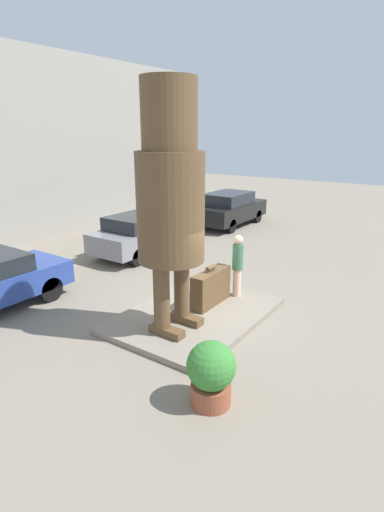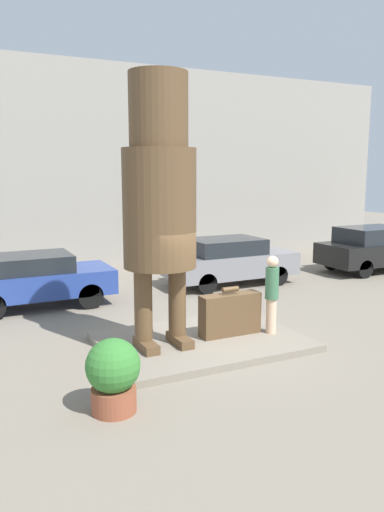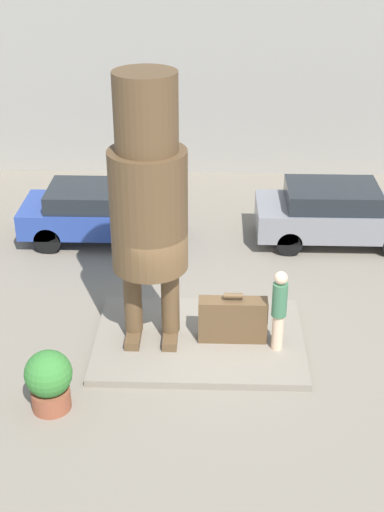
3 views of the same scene
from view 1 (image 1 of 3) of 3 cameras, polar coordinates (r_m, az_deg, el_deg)
name	(u,v)px [view 1 (image 1 of 3)]	position (r m, az deg, el deg)	size (l,w,h in m)	color
ground_plane	(195,317)	(10.18, 0.47, -8.76)	(60.00, 60.00, 0.00)	gray
pedestal	(195,315)	(10.15, 0.47, -8.40)	(4.21, 3.01, 0.14)	gray
statue_figure	(170,192)	(8.45, -3.11, 9.15)	(1.45, 1.45, 5.37)	brown
giant_suitcase	(211,287)	(10.43, 2.71, -4.50)	(1.37, 0.38, 1.07)	brown
tourist	(238,263)	(10.83, 6.54, -1.01)	(0.29, 0.29, 1.72)	beige
parked_car_grey	(142,233)	(15.23, -7.09, 3.32)	(4.22, 1.86, 1.53)	gray
parked_car_black	(230,208)	(19.81, 5.43, 6.80)	(4.35, 1.86, 1.64)	black
planter_pot	(211,372)	(7.01, 2.75, -16.28)	(0.84, 0.84, 1.17)	brown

